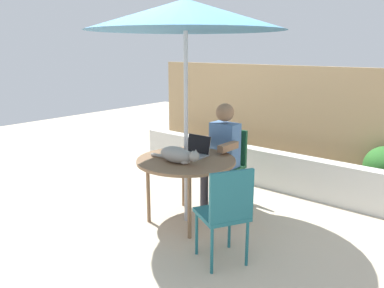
% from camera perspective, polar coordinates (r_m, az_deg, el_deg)
% --- Properties ---
extents(ground_plane, '(14.00, 14.00, 0.00)m').
position_cam_1_polar(ground_plane, '(4.39, -0.85, -11.30)').
color(ground_plane, beige).
extents(fence_back, '(4.61, 0.08, 1.64)m').
position_cam_1_polar(fence_back, '(5.94, 13.30, 3.44)').
color(fence_back, tan).
rests_on(fence_back, ground).
extents(planter_wall_low, '(4.15, 0.20, 0.52)m').
position_cam_1_polar(planter_wall_low, '(5.49, 9.76, -3.30)').
color(planter_wall_low, beige).
rests_on(planter_wall_low, ground).
extents(patio_table, '(1.07, 1.07, 0.72)m').
position_cam_1_polar(patio_table, '(4.15, -0.88, -3.01)').
color(patio_table, brown).
rests_on(patio_table, ground).
extents(patio_umbrella, '(2.00, 2.00, 2.35)m').
position_cam_1_polar(patio_umbrella, '(3.98, -0.97, 18.69)').
color(patio_umbrella, '#B7B7BC').
rests_on(patio_umbrella, ground).
extents(chair_occupied, '(0.40, 0.40, 0.91)m').
position_cam_1_polar(chair_occupied, '(4.80, 5.45, -2.21)').
color(chair_occupied, '#194C2D').
rests_on(chair_occupied, ground).
extents(chair_empty, '(0.54, 0.54, 0.91)m').
position_cam_1_polar(chair_empty, '(3.35, 5.12, -9.59)').
color(chair_empty, '#1E606B').
rests_on(chair_empty, ground).
extents(person_seated, '(0.48, 0.48, 1.25)m').
position_cam_1_polar(person_seated, '(4.63, 4.39, -0.64)').
color(person_seated, '#4C72A5').
rests_on(person_seated, ground).
extents(laptop, '(0.31, 0.27, 0.21)m').
position_cam_1_polar(laptop, '(4.28, 0.59, -0.81)').
color(laptop, gray).
rests_on(laptop, patio_table).
extents(cat, '(0.65, 0.22, 0.17)m').
position_cam_1_polar(cat, '(3.98, -2.06, -1.69)').
color(cat, gray).
rests_on(cat, patio_table).
extents(potted_plant_near_fence, '(0.50, 0.50, 0.71)m').
position_cam_1_polar(potted_plant_near_fence, '(5.33, 26.69, -3.69)').
color(potted_plant_near_fence, '#33383D').
rests_on(potted_plant_near_fence, ground).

